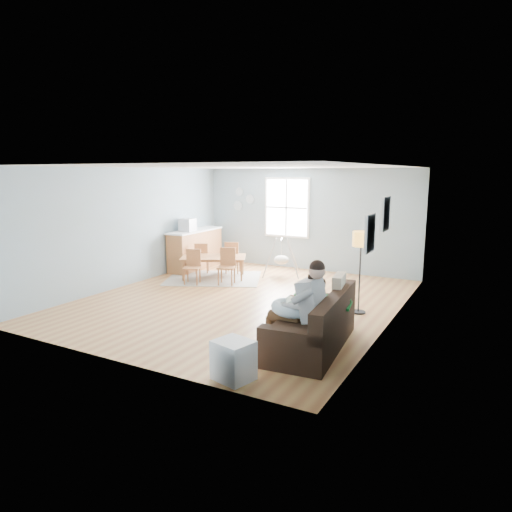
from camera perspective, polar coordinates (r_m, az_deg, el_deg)
The scene contains 22 objects.
room at distance 9.08m, azimuth -1.87°, elevation 9.34°, with size 8.40×9.40×3.90m.
window at distance 12.46m, azimuth 3.88°, elevation 6.06°, with size 1.32×0.08×1.62m.
pictures at distance 7.01m, azimuth 15.00°, elevation 4.00°, with size 0.05×1.34×0.74m.
wall_plates at distance 13.10m, azimuth -1.72°, elevation 7.08°, with size 0.67×0.02×0.66m.
sofa at distance 6.94m, azimuth 7.39°, elevation -8.95°, with size 1.09×2.17×0.85m.
green_throw at distance 7.53m, azimuth 8.28°, elevation -5.52°, with size 0.96×0.83×0.04m, color #145B25.
beige_pillow at distance 7.26m, azimuth 10.31°, elevation -4.27°, with size 0.14×0.51×0.51m, color #BEB091.
father at distance 6.57m, azimuth 5.68°, elevation -5.97°, with size 1.00×0.46×1.40m.
nursing_pillow at distance 6.64m, azimuth 4.33°, elevation -6.51°, with size 0.57×0.57×0.16m, color silver.
infant at distance 6.65m, azimuth 4.37°, elevation -5.73°, with size 0.26×0.39×0.14m.
toddler at distance 7.02m, azimuth 7.29°, elevation -5.23°, with size 0.53×0.29×0.81m.
floor_lamp at distance 8.53m, azimuth 12.98°, elevation 1.24°, with size 0.31×0.31×1.53m.
storage_cube at distance 5.92m, azimuth -2.89°, elevation -12.85°, with size 0.55×0.51×0.51m.
rug at distance 11.37m, azimuth -5.30°, elevation -2.77°, with size 2.25×1.71×0.01m, color gray.
dining_table at distance 11.32m, azimuth -5.32°, elevation -1.44°, with size 1.56×0.87×0.55m, color brown.
chair_sw at distance 10.81m, azimuth -7.92°, elevation -1.11°, with size 0.48×0.48×0.81m.
chair_se at distance 10.68m, azimuth -3.63°, elevation -1.01°, with size 0.49×0.49×0.86m.
chair_nw at distance 11.90m, azimuth -6.80°, elevation -0.07°, with size 0.49×0.49×0.80m.
chair_ne at distance 11.76m, azimuth -2.97°, elevation 0.02°, with size 0.49×0.49×0.84m.
counter at distance 12.50m, azimuth -7.58°, elevation 0.88°, with size 0.60×1.92×1.07m.
monitor at distance 12.11m, azimuth -8.58°, elevation 3.86°, with size 0.36×0.35×0.34m.
baby_swing at distance 11.60m, azimuth 3.18°, elevation -0.41°, with size 1.20×1.21×0.93m.
Camera 1 is at (4.60, -7.82, 2.59)m, focal length 32.00 mm.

